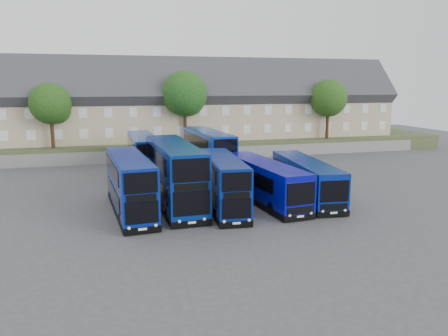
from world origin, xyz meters
TOP-DOWN VIEW (x-y plane):
  - ground at (0.00, 0.00)m, footprint 120.00×120.00m
  - retaining_wall at (0.00, 24.00)m, footprint 70.00×0.40m
  - earth_bank at (0.00, 34.00)m, footprint 80.00×20.00m
  - terrace_row at (3.00, 30.00)m, footprint 60.00×10.40m
  - dd_front_left at (-6.40, 2.24)m, footprint 3.24×10.78m
  - dd_front_mid at (-2.88, 3.58)m, footprint 3.17×12.37m
  - dd_front_right at (0.55, 1.51)m, footprint 3.14×10.15m
  - dd_rear_left at (-4.29, 15.28)m, footprint 2.58×10.70m
  - dd_rear_right at (2.53, 14.80)m, footprint 3.28×11.64m
  - coach_east_a at (4.30, 2.74)m, footprint 3.62×12.13m
  - coach_east_b at (8.08, 2.76)m, footprint 3.53×11.84m
  - tree_west at (-13.85, 25.10)m, footprint 4.80×4.80m
  - tree_mid at (2.15, 25.60)m, footprint 5.76×5.76m
  - tree_east at (22.15, 25.10)m, footprint 5.12×5.12m
  - tree_far at (28.15, 32.10)m, footprint 5.44×5.44m

SIDE VIEW (x-z plane):
  - ground at x=0.00m, z-range 0.00..0.00m
  - retaining_wall at x=0.00m, z-range 0.00..1.50m
  - earth_bank at x=0.00m, z-range 0.00..2.00m
  - coach_east_b at x=8.08m, z-range -0.03..3.16m
  - coach_east_a at x=4.30m, z-range -0.03..3.24m
  - dd_front_right at x=0.55m, z-range -0.04..3.93m
  - dd_front_left at x=-6.40m, z-range -0.04..4.19m
  - dd_rear_left at x=-4.29m, z-range -0.04..4.20m
  - dd_rear_right at x=2.53m, z-range -0.04..4.53m
  - dd_front_mid at x=-2.88m, z-range -0.04..4.85m
  - terrace_row at x=3.00m, z-range 1.00..12.20m
  - tree_west at x=-13.85m, z-range 3.23..10.88m
  - tree_east at x=22.15m, z-range 3.31..11.47m
  - tree_far at x=28.15m, z-range 3.39..12.06m
  - tree_mid at x=2.15m, z-range 3.48..12.66m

